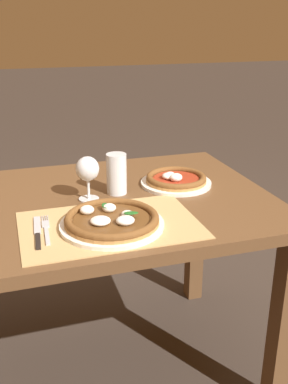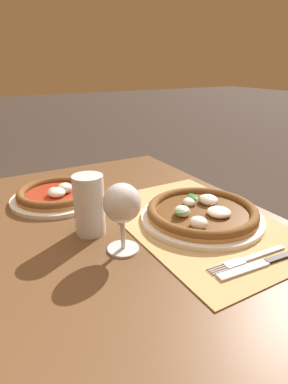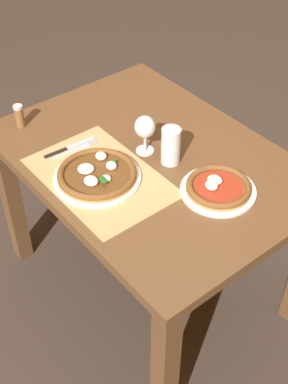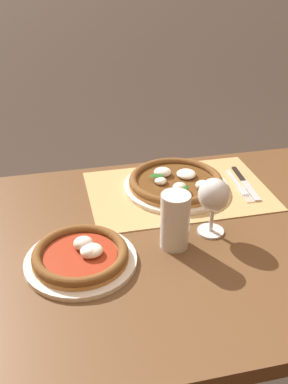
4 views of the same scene
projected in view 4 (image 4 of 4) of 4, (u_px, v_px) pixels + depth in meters
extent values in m
cube|color=brown|center=(193.00, 239.00, 1.18)|extent=(1.18, 0.86, 0.04)
cube|color=brown|center=(286.00, 243.00, 1.78)|extent=(0.07, 0.07, 0.70)
cube|color=brown|center=(10.00, 284.00, 1.57)|extent=(0.07, 0.07, 0.70)
cube|color=tan|center=(178.00, 191.00, 1.35)|extent=(0.54, 0.36, 0.00)
cylinder|color=silver|center=(176.00, 186.00, 1.36)|extent=(0.31, 0.31, 0.01)
cylinder|color=#B77F42|center=(176.00, 183.00, 1.36)|extent=(0.28, 0.28, 0.01)
torus|color=brown|center=(176.00, 180.00, 1.35)|extent=(0.28, 0.28, 0.02)
cylinder|color=brown|center=(176.00, 181.00, 1.35)|extent=(0.23, 0.23, 0.00)
ellipsoid|color=white|center=(161.00, 181.00, 1.34)|extent=(0.04, 0.04, 0.02)
ellipsoid|color=white|center=(163.00, 172.00, 1.38)|extent=(0.05, 0.05, 0.03)
ellipsoid|color=white|center=(203.00, 185.00, 1.31)|extent=(0.04, 0.04, 0.03)
ellipsoid|color=white|center=(186.00, 174.00, 1.37)|extent=(0.06, 0.06, 0.02)
ellipsoid|color=white|center=(180.00, 187.00, 1.30)|extent=(0.04, 0.04, 0.03)
ellipsoid|color=#1E5B1E|center=(157.00, 176.00, 1.34)|extent=(0.05, 0.03, 0.00)
ellipsoid|color=#1E5B1E|center=(184.00, 186.00, 1.29)|extent=(0.02, 0.04, 0.00)
cylinder|color=silver|center=(81.00, 261.00, 1.06)|extent=(0.27, 0.27, 0.01)
cylinder|color=#B77F42|center=(81.00, 257.00, 1.05)|extent=(0.23, 0.23, 0.01)
torus|color=brown|center=(80.00, 254.00, 1.05)|extent=(0.23, 0.23, 0.02)
cylinder|color=maroon|center=(80.00, 255.00, 1.05)|extent=(0.17, 0.17, 0.00)
ellipsoid|color=white|center=(83.00, 243.00, 1.06)|extent=(0.05, 0.04, 0.03)
ellipsoid|color=white|center=(89.00, 253.00, 1.04)|extent=(0.04, 0.03, 0.03)
ellipsoid|color=white|center=(92.00, 251.00, 1.04)|extent=(0.05, 0.05, 0.03)
cylinder|color=silver|center=(211.00, 231.00, 1.17)|extent=(0.07, 0.07, 0.00)
cylinder|color=silver|center=(212.00, 220.00, 1.15)|extent=(0.01, 0.01, 0.06)
ellipsoid|color=silver|center=(214.00, 195.00, 1.11)|extent=(0.08, 0.08, 0.08)
ellipsoid|color=#C17019|center=(213.00, 198.00, 1.12)|extent=(0.07, 0.07, 0.05)
cylinder|color=silver|center=(175.00, 221.00, 1.08)|extent=(0.07, 0.07, 0.15)
cylinder|color=black|center=(175.00, 226.00, 1.09)|extent=(0.07, 0.07, 0.12)
cylinder|color=silver|center=(176.00, 203.00, 1.06)|extent=(0.07, 0.07, 0.02)
cube|color=#B7B7BC|center=(234.00, 179.00, 1.41)|extent=(0.02, 0.12, 0.00)
cube|color=#B7B7BC|center=(243.00, 192.00, 1.34)|extent=(0.02, 0.05, 0.00)
cylinder|color=#B7B7BC|center=(245.00, 199.00, 1.30)|extent=(0.01, 0.04, 0.00)
cylinder|color=#B7B7BC|center=(247.00, 199.00, 1.30)|extent=(0.01, 0.04, 0.00)
cylinder|color=#B7B7BC|center=(249.00, 199.00, 1.31)|extent=(0.01, 0.04, 0.00)
cylinder|color=#B7B7BC|center=(251.00, 198.00, 1.31)|extent=(0.01, 0.04, 0.00)
cube|color=black|center=(239.00, 174.00, 1.44)|extent=(0.02, 0.10, 0.01)
cube|color=#B7B7BC|center=(251.00, 191.00, 1.35)|extent=(0.03, 0.12, 0.00)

